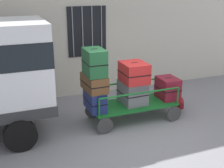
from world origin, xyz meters
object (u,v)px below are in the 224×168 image
Objects in this scene: suitcase_midleft_middle at (134,72)px; backpack at (179,104)px; suitcase_midleft_bottom at (132,92)px; luggage_cart at (133,106)px; suitcase_center_bottom at (168,88)px; suitcase_left_middle at (94,83)px; suitcase_left_top at (95,62)px; suitcase_left_bottom at (95,100)px.

suitcase_midleft_middle is 1.78m from backpack.
luggage_cart is at bearing -90.00° from suitcase_midleft_bottom.
suitcase_midleft_bottom is 1.11× the size of suitcase_center_bottom.
suitcase_left_middle is 1.14× the size of suitcase_midleft_middle.
suitcase_left_top is 2.83m from backpack.
suitcase_left_bottom is (-1.02, 0.01, 0.33)m from luggage_cart.
suitcase_left_bottom is 1.06× the size of suitcase_midleft_bottom.
suitcase_left_middle is at bearing 176.89° from suitcase_midleft_middle.
backpack is at bearing 0.19° from suitcase_left_top.
suitcase_left_middle is 2.61m from backpack.
suitcase_midleft_bottom is 1.02m from suitcase_center_bottom.
suitcase_center_bottom reaches higher than suitcase_left_bottom.
suitcase_midleft_middle reaches higher than suitcase_midleft_bottom.
suitcase_midleft_middle is (1.02, -0.00, -0.36)m from suitcase_left_top.
suitcase_left_bottom is at bearing 90.00° from suitcase_left_top.
suitcase_midleft_middle is at bearing -0.13° from suitcase_left_top.
luggage_cart is 3.13× the size of suitcase_midleft_middle.
suitcase_center_bottom is (1.02, -0.03, -0.01)m from suitcase_midleft_bottom.
suitcase_left_middle is 1.23× the size of suitcase_left_top.
suitcase_midleft_bottom is at bearing 90.00° from luggage_cart.
suitcase_center_bottom is (1.02, 0.01, 0.37)m from luggage_cart.
suitcase_midleft_middle is 1.17m from suitcase_center_bottom.
suitcase_left_middle is at bearing 178.94° from backpack.
suitcase_left_bottom reaches higher than backpack.
suitcase_center_bottom reaches higher than luggage_cart.
backpack is at bearing -0.53° from suitcase_left_bottom.
suitcase_center_bottom is at bearing -0.07° from suitcase_left_bottom.
suitcase_midleft_middle is 1.66× the size of backpack.
suitcase_left_bottom is 1.14× the size of suitcase_left_top.
luggage_cart is 1.28m from suitcase_left_middle.
suitcase_left_top is (-1.02, -0.02, 1.28)m from luggage_cart.
backpack is (2.45, -0.02, -0.47)m from suitcase_left_bottom.
suitcase_midleft_middle is at bearing -178.30° from suitcase_center_bottom.
luggage_cart is 5.20× the size of backpack.
suitcase_left_bottom is at bearing 179.93° from suitcase_center_bottom.
suitcase_center_bottom is at bearing 177.11° from backpack.
suitcase_left_middle is at bearing 90.00° from suitcase_left_bottom.
suitcase_left_top is 1.54× the size of backpack.
suitcase_left_middle reaches higher than backpack.
suitcase_midleft_bottom is 1.52m from backpack.
suitcase_center_bottom is 1.50× the size of backpack.
suitcase_left_bottom is at bearing 179.55° from luggage_cart.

